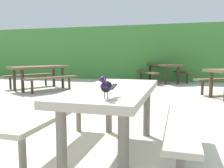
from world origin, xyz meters
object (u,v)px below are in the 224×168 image
(picnic_table_foreground, at_px, (114,104))
(bird_grackle, at_px, (106,86))
(picnic_table_mid_left, at_px, (39,72))
(picnic_table_far_centre, at_px, (163,68))

(picnic_table_foreground, distance_m, bird_grackle, 0.74)
(picnic_table_foreground, height_order, picnic_table_mid_left, same)
(bird_grackle, distance_m, picnic_table_far_centre, 8.04)
(picnic_table_foreground, distance_m, picnic_table_far_centre, 7.36)
(bird_grackle, height_order, picnic_table_mid_left, bird_grackle)
(picnic_table_foreground, xyz_separation_m, picnic_table_mid_left, (-3.70, 4.18, 0.00))
(picnic_table_foreground, height_order, bird_grackle, bird_grackle)
(picnic_table_far_centre, bearing_deg, picnic_table_foreground, -89.41)
(picnic_table_foreground, xyz_separation_m, picnic_table_far_centre, (-0.08, 7.36, 0.00))
(picnic_table_foreground, bearing_deg, bird_grackle, -79.15)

